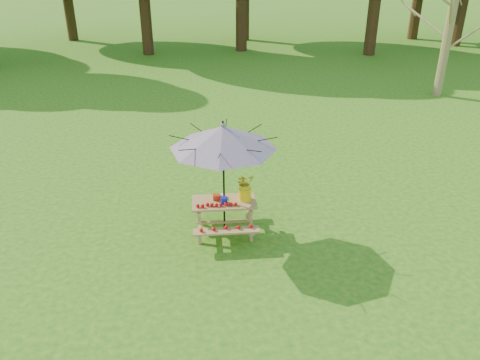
{
  "coord_description": "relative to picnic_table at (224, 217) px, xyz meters",
  "views": [
    {
      "loc": [
        -3.06,
        -2.75,
        4.87
      ],
      "look_at": [
        -2.34,
        4.96,
        1.1
      ],
      "focal_mm": 35.0,
      "sensor_mm": 36.0,
      "label": 1
    }
  ],
  "objects": [
    {
      "name": "picnic_table",
      "position": [
        0.0,
        0.0,
        0.0
      ],
      "size": [
        1.2,
        1.32,
        0.67
      ],
      "color": "#A5774A",
      "rests_on": "ground"
    },
    {
      "name": "patio_umbrella",
      "position": [
        0.0,
        0.0,
        1.62
      ],
      "size": [
        2.18,
        2.18,
        2.25
      ],
      "color": "black",
      "rests_on": "ground"
    },
    {
      "name": "produce_bins",
      "position": [
        -0.06,
        0.02,
        0.4
      ],
      "size": [
        0.27,
        0.36,
        0.13
      ],
      "color": "#B9310E",
      "rests_on": "picnic_table"
    },
    {
      "name": "tomatoes_row",
      "position": [
        -0.15,
        -0.18,
        0.38
      ],
      "size": [
        0.77,
        0.13,
        0.07
      ],
      "primitive_type": null,
      "color": "red",
      "rests_on": "picnic_table"
    },
    {
      "name": "flower_bucket",
      "position": [
        0.39,
        0.03,
        0.63
      ],
      "size": [
        0.39,
        0.37,
        0.53
      ],
      "color": "yellow",
      "rests_on": "picnic_table"
    }
  ]
}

